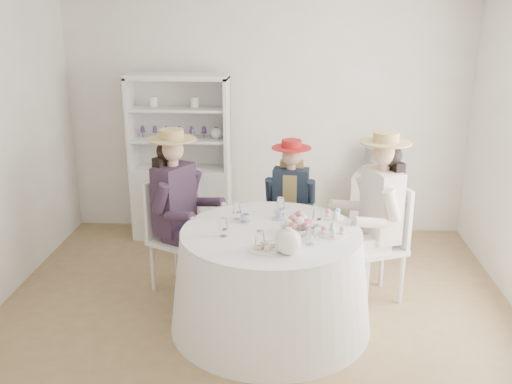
{
  "coord_description": "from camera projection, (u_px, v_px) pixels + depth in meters",
  "views": [
    {
      "loc": [
        0.27,
        -4.36,
        2.49
      ],
      "look_at": [
        0.0,
        0.1,
        1.05
      ],
      "focal_mm": 40.0,
      "sensor_mm": 36.0,
      "label": 1
    }
  ],
  "objects": [
    {
      "name": "ground",
      "position": [
        255.0,
        311.0,
        4.93
      ],
      "size": [
        4.5,
        4.5,
        0.0
      ],
      "primitive_type": "plane",
      "color": "olive",
      "rests_on": "ground"
    },
    {
      "name": "wall_back",
      "position": [
        266.0,
        115.0,
        6.41
      ],
      "size": [
        4.5,
        0.0,
        4.5
      ],
      "primitive_type": "plane",
      "rotation": [
        1.57,
        0.0,
        0.0
      ],
      "color": "silver",
      "rests_on": "ground"
    },
    {
      "name": "wall_front",
      "position": [
        228.0,
        270.0,
        2.61
      ],
      "size": [
        4.5,
        0.0,
        4.5
      ],
      "primitive_type": "plane",
      "rotation": [
        -1.57,
        0.0,
        0.0
      ],
      "color": "silver",
      "rests_on": "ground"
    },
    {
      "name": "tea_table",
      "position": [
        271.0,
        279.0,
        4.61
      ],
      "size": [
        1.63,
        1.63,
        0.82
      ],
      "rotation": [
        0.0,
        0.0,
        0.1
      ],
      "color": "white",
      "rests_on": "ground"
    },
    {
      "name": "hutch",
      "position": [
        182.0,
        180.0,
        6.4
      ],
      "size": [
        1.19,
        0.69,
        1.83
      ],
      "rotation": [
        0.0,
        0.0,
        -0.28
      ],
      "color": "silver",
      "rests_on": "ground"
    },
    {
      "name": "side_table",
      "position": [
        375.0,
        206.0,
        6.4
      ],
      "size": [
        0.6,
        0.6,
        0.75
      ],
      "primitive_type": "cube",
      "rotation": [
        0.0,
        0.0,
        -0.29
      ],
      "color": "silver",
      "rests_on": "ground"
    },
    {
      "name": "hatbox",
      "position": [
        378.0,
        160.0,
        6.24
      ],
      "size": [
        0.36,
        0.36,
        0.31
      ],
      "primitive_type": "cylinder",
      "rotation": [
        0.0,
        0.0,
        0.18
      ],
      "color": "black",
      "rests_on": "side_table"
    },
    {
      "name": "guest_left",
      "position": [
        177.0,
        202.0,
        5.08
      ],
      "size": [
        0.64,
        0.58,
        1.5
      ],
      "rotation": [
        0.0,
        0.0,
        1.08
      ],
      "color": "silver",
      "rests_on": "ground"
    },
    {
      "name": "guest_mid",
      "position": [
        290.0,
        199.0,
        5.48
      ],
      "size": [
        0.49,
        0.5,
        1.32
      ],
      "rotation": [
        0.0,
        0.0,
        -0.1
      ],
      "color": "silver",
      "rests_on": "ground"
    },
    {
      "name": "guest_right",
      "position": [
        378.0,
        208.0,
        4.91
      ],
      "size": [
        0.63,
        0.57,
        1.52
      ],
      "rotation": [
        0.0,
        0.0,
        -1.2
      ],
      "color": "silver",
      "rests_on": "ground"
    },
    {
      "name": "spare_chair",
      "position": [
        190.0,
        205.0,
        6.0
      ],
      "size": [
        0.51,
        0.51,
        0.96
      ],
      "rotation": [
        0.0,
        0.0,
        2.76
      ],
      "color": "silver",
      "rests_on": "ground"
    },
    {
      "name": "teacup_a",
      "position": [
        245.0,
        219.0,
        4.66
      ],
      "size": [
        0.08,
        0.08,
        0.06
      ],
      "primitive_type": "imported",
      "rotation": [
        0.0,
        0.0,
        -0.06
      ],
      "color": "white",
      "rests_on": "tea_table"
    },
    {
      "name": "teacup_b",
      "position": [
        279.0,
        215.0,
        4.73
      ],
      "size": [
        0.08,
        0.08,
        0.07
      ],
      "primitive_type": "imported",
      "rotation": [
        0.0,
        0.0,
        0.14
      ],
      "color": "white",
      "rests_on": "tea_table"
    },
    {
      "name": "teacup_c",
      "position": [
        295.0,
        219.0,
        4.65
      ],
      "size": [
        0.1,
        0.1,
        0.06
      ],
      "primitive_type": "imported",
      "rotation": [
        0.0,
        0.0,
        -0.3
      ],
      "color": "white",
      "rests_on": "tea_table"
    },
    {
      "name": "flower_bowl",
      "position": [
        295.0,
        231.0,
        4.41
      ],
      "size": [
        0.27,
        0.27,
        0.06
      ],
      "primitive_type": "imported",
      "rotation": [
        0.0,
        0.0,
        0.21
      ],
      "color": "white",
      "rests_on": "tea_table"
    },
    {
      "name": "flower_arrangement",
      "position": [
        298.0,
        222.0,
        4.43
      ],
      "size": [
        0.18,
        0.18,
        0.07
      ],
      "rotation": [
        0.0,
        0.0,
        0.21
      ],
      "color": "#D76B7A",
      "rests_on": "tea_table"
    },
    {
      "name": "table_teapot",
      "position": [
        289.0,
        242.0,
        4.06
      ],
      "size": [
        0.27,
        0.19,
        0.2
      ],
      "rotation": [
        0.0,
        0.0,
        0.33
      ],
      "color": "white",
      "rests_on": "tea_table"
    },
    {
      "name": "sandwich_plate",
      "position": [
        264.0,
        248.0,
        4.14
      ],
      "size": [
        0.24,
        0.24,
        0.05
      ],
      "rotation": [
        0.0,
        0.0,
        0.16
      ],
      "color": "white",
      "rests_on": "tea_table"
    },
    {
      "name": "cupcake_stand",
      "position": [
        333.0,
        226.0,
        4.39
      ],
      "size": [
        0.21,
        0.21,
        0.2
      ],
      "rotation": [
        0.0,
        0.0,
        0.13
      ],
      "color": "white",
      "rests_on": "tea_table"
    },
    {
      "name": "stemware_set",
      "position": [
        271.0,
        222.0,
        4.46
      ],
      "size": [
        0.81,
        0.84,
        0.15
      ],
      "color": "white",
      "rests_on": "tea_table"
    }
  ]
}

